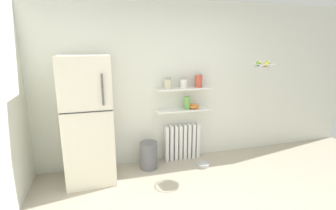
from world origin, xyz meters
TOP-DOWN VIEW (x-y plane):
  - ground_plane at (0.00, 0.50)m, footprint 7.04×7.04m
  - back_wall at (0.00, 2.05)m, footprint 7.04×0.10m
  - refrigerator at (-1.37, 1.67)m, footprint 0.66×0.70m
  - radiator at (0.12, 1.92)m, footprint 0.61×0.12m
  - wall_shelf_lower at (0.12, 1.89)m, footprint 0.92×0.22m
  - wall_shelf_upper at (0.12, 1.89)m, footprint 0.92×0.22m
  - storage_jar_0 at (-0.14, 1.89)m, footprint 0.11×0.11m
  - storage_jar_1 at (0.12, 1.89)m, footprint 0.12×0.12m
  - storage_jar_2 at (0.38, 1.89)m, footprint 0.12×0.12m
  - vase at (0.18, 1.89)m, footprint 0.10×0.10m
  - shelf_bowl at (0.30, 1.89)m, footprint 0.18×0.18m
  - trash_bin at (-0.51, 1.75)m, footprint 0.28×0.28m
  - pet_food_bowl at (0.35, 1.55)m, footprint 0.19×0.19m
  - hanging_fruit_basket at (1.28, 1.47)m, footprint 0.34×0.34m

SIDE VIEW (x-z plane):
  - ground_plane at x=0.00m, z-range 0.00..0.00m
  - pet_food_bowl at x=0.35m, z-range 0.00..0.05m
  - trash_bin at x=-0.51m, z-range 0.00..0.43m
  - radiator at x=0.12m, z-range 0.00..0.61m
  - wall_shelf_lower at x=0.12m, z-range 0.86..0.89m
  - refrigerator at x=-1.37m, z-range 0.00..1.79m
  - shelf_bowl at x=0.30m, z-range 0.89..0.97m
  - vase at x=0.18m, z-range 0.89..1.10m
  - wall_shelf_upper at x=0.12m, z-range 1.22..1.24m
  - back_wall at x=0.00m, z-range 0.00..2.60m
  - storage_jar_1 at x=0.12m, z-range 1.24..1.40m
  - storage_jar_0 at x=-0.14m, z-range 1.24..1.41m
  - storage_jar_2 at x=0.38m, z-range 1.24..1.46m
  - hanging_fruit_basket at x=1.28m, z-range 1.57..1.67m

